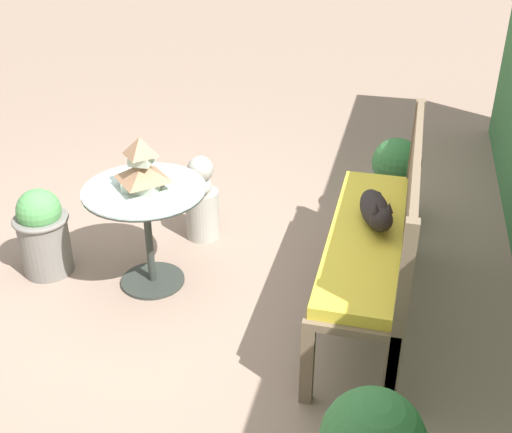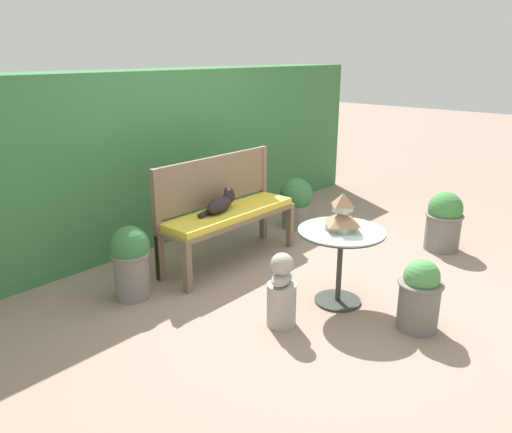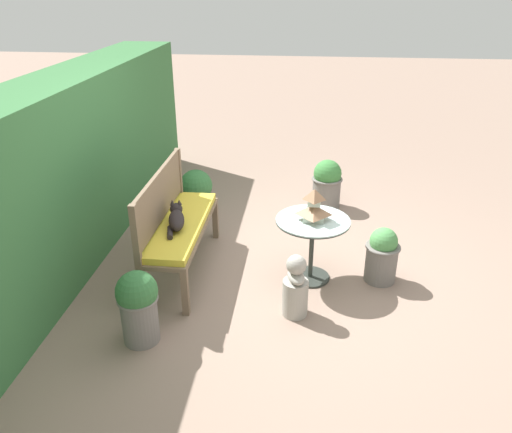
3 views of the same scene
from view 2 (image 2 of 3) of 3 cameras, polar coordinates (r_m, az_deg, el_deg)
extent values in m
plane|color=gray|center=(4.51, 7.35, -8.09)|extent=(30.00, 30.00, 0.00)
cube|color=#38703D|center=(5.71, -11.43, 6.99)|extent=(6.40, 0.71, 1.82)
cube|color=brown|center=(4.34, -7.84, -5.95)|extent=(0.06, 0.06, 0.44)
cube|color=brown|center=(5.32, 3.92, -1.19)|extent=(0.06, 0.06, 0.44)
cube|color=brown|center=(4.61, -10.90, -4.64)|extent=(0.06, 0.06, 0.44)
cube|color=brown|center=(5.54, 0.86, -0.35)|extent=(0.06, 0.06, 0.44)
cube|color=brown|center=(4.84, -2.99, -0.17)|extent=(1.50, 0.43, 0.04)
cube|color=gold|center=(4.83, -3.00, 0.42)|extent=(1.44, 0.40, 0.06)
cube|color=brown|center=(4.51, -11.23, -1.11)|extent=(0.06, 0.06, 1.04)
cube|color=brown|center=(5.46, 0.81, 2.66)|extent=(0.06, 0.06, 1.04)
cube|color=brown|center=(4.88, -4.72, 4.15)|extent=(1.44, 0.04, 0.47)
ellipsoid|color=black|center=(4.72, -4.18, 1.33)|extent=(0.40, 0.24, 0.15)
sphere|color=black|center=(4.86, -3.11, 2.25)|extent=(0.12, 0.12, 0.12)
cone|color=black|center=(4.86, -3.47, 3.13)|extent=(0.05, 0.05, 0.05)
cone|color=black|center=(4.83, -2.78, 3.04)|extent=(0.05, 0.05, 0.05)
cylinder|color=black|center=(4.65, -5.77, 0.39)|extent=(0.21, 0.10, 0.05)
cylinder|color=#2D332D|center=(4.29, 9.30, -9.46)|extent=(0.38, 0.38, 0.02)
cylinder|color=#2D332D|center=(4.16, 9.51, -5.75)|extent=(0.04, 0.04, 0.63)
cylinder|color=silver|center=(4.04, 9.74, -1.61)|extent=(0.70, 0.70, 0.01)
torus|color=#2D332D|center=(4.05, 9.73, -1.77)|extent=(0.70, 0.70, 0.02)
cube|color=#B2BCA8|center=(4.03, 9.77, -1.15)|extent=(0.19, 0.19, 0.06)
pyramid|color=#936B4C|center=(4.01, 9.83, -0.12)|extent=(0.26, 0.26, 0.10)
cube|color=#B2BCA8|center=(3.98, 9.88, 0.88)|extent=(0.12, 0.12, 0.05)
pyramid|color=#936B4C|center=(3.96, 9.94, 1.96)|extent=(0.16, 0.16, 0.11)
cylinder|color=#A39E93|center=(3.85, 2.92, -10.00)|extent=(0.22, 0.22, 0.34)
ellipsoid|color=#A39E93|center=(3.75, 2.97, -7.08)|extent=(0.27, 0.20, 0.10)
sphere|color=#A39E93|center=(3.70, 3.00, -5.47)|extent=(0.17, 0.17, 0.17)
cylinder|color=slate|center=(4.35, -14.00, -6.50)|extent=(0.29, 0.29, 0.41)
torus|color=slate|center=(4.28, -14.19, -4.14)|extent=(0.33, 0.33, 0.03)
sphere|color=#336B38|center=(4.25, -14.27, -3.26)|extent=(0.33, 0.33, 0.33)
cylinder|color=slate|center=(5.94, 4.55, 0.31)|extent=(0.32, 0.32, 0.33)
torus|color=slate|center=(5.89, 4.59, 1.71)|extent=(0.35, 0.35, 0.03)
sphere|color=#336B38|center=(5.87, 4.61, 2.48)|extent=(0.40, 0.40, 0.40)
cylinder|color=slate|center=(3.97, 18.08, -9.62)|extent=(0.30, 0.30, 0.38)
torus|color=slate|center=(3.90, 18.33, -7.29)|extent=(0.34, 0.34, 0.03)
sphere|color=#4C8E4C|center=(3.87, 18.42, -6.51)|extent=(0.26, 0.26, 0.26)
cylinder|color=slate|center=(5.60, 20.54, -1.65)|extent=(0.35, 0.35, 0.39)
torus|color=slate|center=(5.54, 20.75, 0.12)|extent=(0.39, 0.39, 0.03)
sphere|color=#3D7F3D|center=(5.52, 20.83, 0.84)|extent=(0.35, 0.35, 0.35)
camera|label=1|loc=(7.08, 13.97, 19.98)|focal=45.00mm
camera|label=3|loc=(2.35, -79.65, 21.56)|focal=35.00mm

